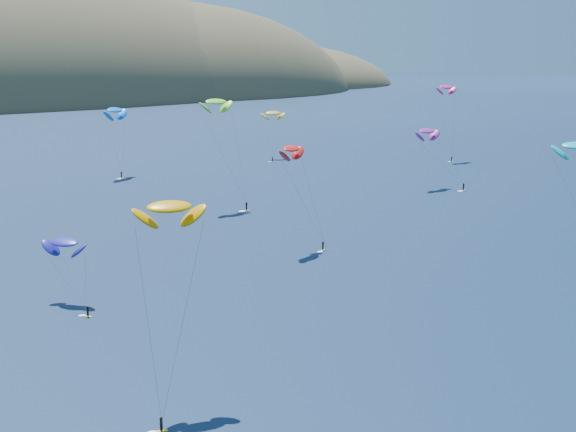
% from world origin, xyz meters
% --- Properties ---
extents(kitesurfer_2, '(9.99, 11.07, 23.30)m').
position_xyz_m(kitesurfer_2, '(-39.57, 43.89, 21.15)').
color(kitesurfer_2, yellow).
rests_on(kitesurfer_2, ground).
extents(kitesurfer_3, '(9.12, 10.96, 27.25)m').
position_xyz_m(kitesurfer_3, '(12.80, 132.79, 24.77)').
color(kitesurfer_3, yellow).
rests_on(kitesurfer_3, ground).
extents(kitesurfer_4, '(10.78, 10.82, 21.90)m').
position_xyz_m(kitesurfer_4, '(9.23, 188.81, 19.09)').
color(kitesurfer_4, yellow).
rests_on(kitesurfer_4, ground).
extents(kitesurfer_6, '(10.10, 12.81, 17.64)m').
position_xyz_m(kitesurfer_6, '(72.26, 125.63, 15.12)').
color(kitesurfer_6, yellow).
rests_on(kitesurfer_6, ground).
extents(kitesurfer_8, '(8.04, 7.36, 26.10)m').
position_xyz_m(kitesurfer_8, '(112.49, 161.25, 23.81)').
color(kitesurfer_8, yellow).
rests_on(kitesurfer_8, ground).
extents(kitesurfer_9, '(8.52, 9.02, 21.09)m').
position_xyz_m(kitesurfer_9, '(6.40, 90.72, 18.96)').
color(kitesurfer_9, yellow).
rests_on(kitesurfer_9, ground).
extents(kitesurfer_10, '(7.04, 13.77, 11.11)m').
position_xyz_m(kitesurfer_10, '(-39.55, 82.48, 9.04)').
color(kitesurfer_10, yellow).
rests_on(kitesurfer_10, ground).
extents(kitesurfer_11, '(10.24, 11.69, 17.19)m').
position_xyz_m(kitesurfer_11, '(67.07, 195.73, 15.00)').
color(kitesurfer_11, yellow).
rests_on(kitesurfer_11, ground).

